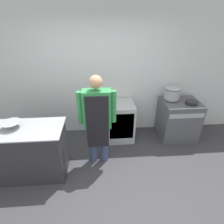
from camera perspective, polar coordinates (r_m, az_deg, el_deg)
ground_plane at (r=2.99m, az=-1.54°, el=-25.48°), size 14.00×14.00×0.00m
wall_back at (r=3.75m, az=-3.33°, el=11.97°), size 8.00×0.05×2.70m
prep_counter at (r=3.31m, az=-26.60°, el=-11.49°), size 1.37×0.65×0.91m
stove at (r=4.11m, az=20.66°, el=-2.26°), size 0.77×0.67×0.89m
fridge_unit at (r=3.83m, az=2.62°, el=-2.89°), size 0.58×0.61×0.84m
person_cook at (r=2.93m, az=-4.83°, el=-1.73°), size 0.64×0.24×1.66m
mixing_bowl at (r=3.11m, az=-29.95°, el=-3.67°), size 0.30×0.30×0.10m
stock_pot at (r=3.89m, az=19.13°, el=5.94°), size 0.33×0.33×0.26m
saute_pan at (r=3.88m, az=24.56°, el=3.01°), size 0.24×0.24×0.04m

